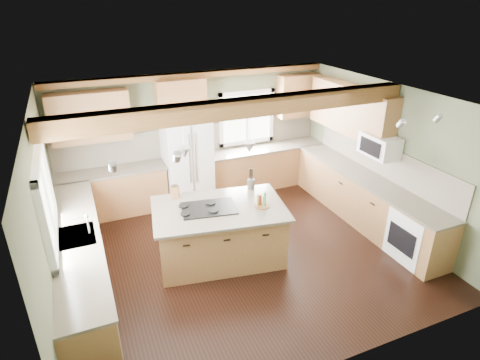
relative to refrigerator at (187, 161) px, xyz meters
name	(u,v)px	position (x,y,z in m)	size (l,w,h in m)	color
floor	(243,251)	(0.30, -2.12, -0.90)	(5.60, 5.60, 0.00)	black
ceiling	(243,99)	(0.30, -2.12, 1.70)	(5.60, 5.60, 0.00)	silver
wall_back	(195,135)	(0.30, 0.38, 0.40)	(5.60, 5.60, 0.00)	#4C543C
wall_left	(47,218)	(-2.50, -2.12, 0.40)	(5.00, 5.00, 0.00)	#4C543C
wall_right	(385,156)	(3.10, -2.12, 0.40)	(5.00, 5.00, 0.00)	#4C543C
ceiling_beam	(243,108)	(0.30, -2.09, 1.57)	(5.55, 0.26, 0.26)	#523517
soffit_trim	(194,75)	(0.30, 0.28, 1.64)	(5.55, 0.20, 0.10)	#523517
backsplash_back	(196,139)	(0.30, 0.36, 0.31)	(5.58, 0.03, 0.58)	brown
backsplash_right	(382,160)	(3.08, -2.07, 0.31)	(0.03, 3.70, 0.58)	brown
base_cab_back_left	(114,193)	(-1.49, 0.08, -0.46)	(2.02, 0.60, 0.88)	brown
counter_back_left	(110,171)	(-1.49, 0.08, 0.00)	(2.06, 0.64, 0.04)	#473F34
base_cab_back_right	(265,167)	(1.79, 0.08, -0.46)	(2.62, 0.60, 0.88)	brown
counter_back_right	(265,148)	(1.79, 0.08, 0.00)	(2.66, 0.64, 0.04)	#473F34
base_cab_left	(82,264)	(-2.20, -2.07, -0.46)	(0.60, 3.70, 0.88)	brown
counter_left	(76,237)	(-2.20, -2.07, 0.00)	(0.64, 3.74, 0.04)	#473F34
base_cab_right	(364,200)	(2.80, -2.07, -0.46)	(0.60, 3.70, 0.88)	brown
counter_right	(367,178)	(2.80, -2.07, 0.00)	(0.64, 3.74, 0.04)	#473F34
upper_cab_back_left	(90,117)	(-1.69, 0.21, 1.05)	(1.40, 0.35, 0.90)	brown
upper_cab_over_fridge	(181,97)	(0.00, 0.21, 1.25)	(0.96, 0.35, 0.70)	brown
upper_cab_right	(351,110)	(2.92, -1.22, 1.05)	(0.35, 2.20, 0.90)	brown
upper_cab_back_corner	(297,96)	(2.60, 0.21, 1.05)	(0.90, 0.35, 0.90)	brown
window_left	(44,199)	(-2.48, -2.07, 0.65)	(0.04, 1.60, 1.05)	white
window_back	(246,117)	(1.45, 0.36, 0.65)	(1.10, 0.04, 1.00)	white
sink	(76,236)	(-2.20, -2.07, 0.01)	(0.50, 0.65, 0.03)	#262628
faucet	(88,225)	(-2.02, -2.07, 0.15)	(0.02, 0.02, 0.28)	#B2B2B7
dishwasher	(90,327)	(-2.19, -3.37, -0.47)	(0.60, 0.60, 0.84)	white
oven	(416,235)	(2.79, -3.37, -0.47)	(0.60, 0.72, 0.84)	white
microwave	(380,146)	(2.88, -2.17, 0.65)	(0.40, 0.70, 0.38)	white
pendant_left	(184,153)	(-0.58, -2.01, 0.98)	(0.18, 0.18, 0.16)	#B2B2B7
pendant_right	(249,147)	(0.38, -2.17, 0.98)	(0.18, 0.18, 0.16)	#B2B2B7
refrigerator	(187,161)	(0.00, 0.00, 0.00)	(0.90, 0.74, 1.80)	white
island	(220,234)	(-0.10, -2.09, -0.46)	(1.93, 1.18, 0.88)	olive
island_top	(219,209)	(-0.10, -2.09, 0.00)	(2.06, 1.31, 0.04)	#473F34
cooktop	(209,208)	(-0.26, -2.07, 0.03)	(0.84, 0.56, 0.02)	black
knife_block	(175,192)	(-0.64, -1.50, 0.12)	(0.12, 0.09, 0.20)	brown
utensil_crock	(251,184)	(0.65, -1.66, 0.10)	(0.12, 0.12, 0.16)	#3B342F
bottle_tray	(262,200)	(0.53, -2.32, 0.13)	(0.25, 0.25, 0.23)	brown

